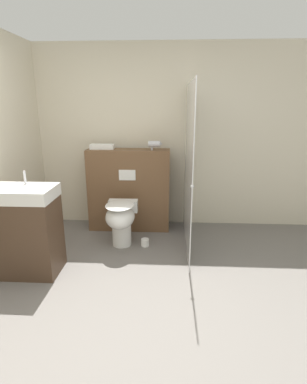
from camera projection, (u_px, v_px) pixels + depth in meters
ground_plane at (118, 326)px, 2.40m from camera, size 12.00×12.00×0.00m
wall_back at (142, 138)px, 4.21m from camera, size 8.00×0.06×2.50m
partition_panel at (129, 190)px, 4.16m from camera, size 1.12×0.30×1.13m
shower_glass at (188, 168)px, 3.56m from camera, size 0.04×1.40×1.96m
toilet at (121, 219)px, 3.67m from camera, size 0.37×0.54×0.57m
sink_vanity at (26, 231)px, 3.06m from camera, size 0.65×0.44×1.07m
hair_drier at (155, 144)px, 3.92m from camera, size 0.18×0.08×0.12m
folded_towel at (102, 147)px, 4.03m from camera, size 0.32×0.14×0.07m
spare_toilet_roll at (145, 242)px, 3.75m from camera, size 0.10×0.10×0.09m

